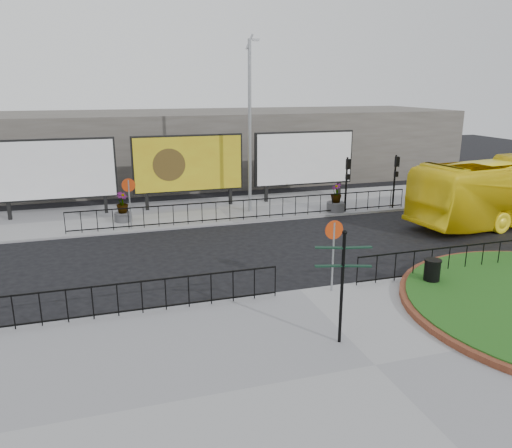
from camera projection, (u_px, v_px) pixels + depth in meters
name	position (u px, v px, depth m)	size (l,w,h in m)	color
ground	(300.00, 293.00, 17.08)	(90.00, 90.00, 0.00)	black
pavement_near	(375.00, 367.00, 12.47)	(30.00, 10.00, 0.12)	gray
pavement_far	(219.00, 210.00, 28.10)	(44.00, 6.00, 0.12)	gray
railing_near_left	(118.00, 300.00, 14.91)	(10.00, 0.10, 1.10)	black
railing_near_right	(466.00, 258.00, 18.48)	(9.00, 0.10, 1.10)	black
railing_far	(250.00, 209.00, 25.74)	(18.00, 0.10, 1.10)	black
speed_sign_far	(129.00, 192.00, 23.79)	(0.64, 0.07, 2.47)	gray
speed_sign_near	(334.00, 240.00, 16.49)	(0.64, 0.07, 2.47)	gray
billboard_left	(55.00, 170.00, 25.88)	(6.20, 0.31, 4.10)	black
billboard_mid	(188.00, 164.00, 27.88)	(6.20, 0.31, 4.10)	black
billboard_right	(304.00, 159.00, 29.88)	(6.20, 0.31, 4.10)	black
lamp_post	(250.00, 125.00, 26.33)	(0.74, 0.18, 9.23)	gray
signal_pole_a	(347.00, 176.00, 26.96)	(0.22, 0.26, 3.00)	black
signal_pole_b	(396.00, 173.00, 27.82)	(0.22, 0.26, 3.00)	black
building_backdrop	(188.00, 146.00, 36.64)	(40.00, 10.00, 5.00)	#655E58
fingerpost_sign	(342.00, 276.00, 13.07)	(1.48, 0.64, 3.18)	black
litter_bin	(432.00, 273.00, 17.22)	(0.59, 0.59, 0.97)	black
planter_a	(123.00, 209.00, 25.39)	(0.87, 0.87, 1.52)	#4C4C4F
planter_c	(336.00, 201.00, 27.40)	(0.99, 0.99, 1.57)	#4C4C4F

